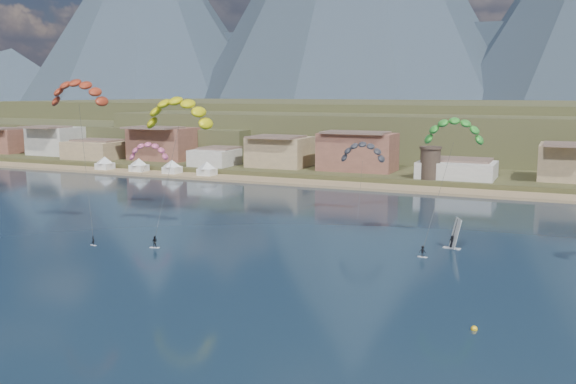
{
  "coord_description": "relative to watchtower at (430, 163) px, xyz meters",
  "views": [
    {
      "loc": [
        37.41,
        -53.82,
        24.64
      ],
      "look_at": [
        0.0,
        32.0,
        10.0
      ],
      "focal_mm": 39.89,
      "sensor_mm": 36.0,
      "label": 1
    }
  ],
  "objects": [
    {
      "name": "ground",
      "position": [
        -5.0,
        -114.0,
        -6.37
      ],
      "size": [
        2400.0,
        2400.0,
        0.0
      ],
      "primitive_type": "plane",
      "color": "black",
      "rests_on": "ground"
    },
    {
      "name": "beach",
      "position": [
        -5.0,
        -8.0,
        -6.12
      ],
      "size": [
        2200.0,
        12.0,
        0.9
      ],
      "color": "tan",
      "rests_on": "ground"
    },
    {
      "name": "land",
      "position": [
        -5.0,
        446.0,
        -6.37
      ],
      "size": [
        2200.0,
        900.0,
        4.0
      ],
      "color": "brown",
      "rests_on": "ground"
    },
    {
      "name": "foothills",
      "position": [
        17.39,
        118.47,
        2.71
      ],
      "size": [
        940.0,
        210.0,
        18.0
      ],
      "color": "brown",
      "rests_on": "ground"
    },
    {
      "name": "town",
      "position": [
        -45.0,
        8.0,
        1.63
      ],
      "size": [
        400.0,
        24.0,
        12.0
      ],
      "color": "silver",
      "rests_on": "ground"
    },
    {
      "name": "watchtower",
      "position": [
        0.0,
        0.0,
        0.0
      ],
      "size": [
        5.82,
        5.82,
        8.6
      ],
      "color": "#47382D",
      "rests_on": "ground"
    },
    {
      "name": "beach_tents",
      "position": [
        -81.25,
        -8.0,
        -2.66
      ],
      "size": [
        43.4,
        6.4,
        5.0
      ],
      "color": "white",
      "rests_on": "ground"
    },
    {
      "name": "kitesurfer_red",
      "position": [
        -45.51,
        -79.85,
        18.88
      ],
      "size": [
        14.69,
        11.52,
        28.38
      ],
      "color": "silver",
      "rests_on": "ground"
    },
    {
      "name": "kitesurfer_yellow",
      "position": [
        -28.79,
        -74.43,
        15.55
      ],
      "size": [
        12.93,
        14.21,
        25.36
      ],
      "color": "silver",
      "rests_on": "ground"
    },
    {
      "name": "kitesurfer_green",
      "position": [
        15.68,
        -62.59,
        12.61
      ],
      "size": [
        10.21,
        14.27,
        22.31
      ],
      "color": "silver",
      "rests_on": "ground"
    },
    {
      "name": "distant_kite_pink",
      "position": [
        -49.99,
        -54.0,
        6.36
      ],
      "size": [
        9.23,
        7.38,
        15.89
      ],
      "color": "#262626",
      "rests_on": "ground"
    },
    {
      "name": "distant_kite_dark",
      "position": [
        -5.25,
        -43.56,
        6.99
      ],
      "size": [
        9.72,
        6.46,
        16.62
      ],
      "color": "#262626",
      "rests_on": "ground"
    },
    {
      "name": "windsurfer",
      "position": [
        16.89,
        -66.34,
        -4.81
      ],
      "size": [
        2.85,
        3.12,
        4.9
      ],
      "color": "silver",
      "rests_on": "ground"
    },
    {
      "name": "buoy",
      "position": [
        24.77,
        -101.45,
        -6.25
      ],
      "size": [
        0.7,
        0.7,
        0.7
      ],
      "color": "yellow",
      "rests_on": "ground"
    }
  ]
}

